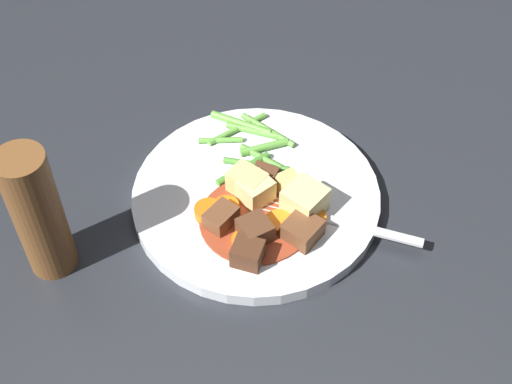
{
  "coord_description": "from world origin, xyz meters",
  "views": [
    {
      "loc": [
        0.5,
        0.01,
        0.59
      ],
      "look_at": [
        0.0,
        0.0,
        0.02
      ],
      "focal_mm": 49.77,
      "sensor_mm": 36.0,
      "label": 1
    }
  ],
  "objects_px": {
    "carrot_slice_4": "(279,222)",
    "meat_chunk_3": "(259,231)",
    "dinner_plate": "(256,197)",
    "carrot_slice_0": "(246,242)",
    "carrot_slice_3": "(226,208)",
    "meat_chunk_2": "(302,230)",
    "meat_chunk_0": "(263,180)",
    "potato_chunk_2": "(305,201)",
    "potato_chunk_0": "(259,191)",
    "meat_chunk_4": "(221,218)",
    "pepper_mill": "(38,214)",
    "potato_chunk_3": "(289,183)",
    "fork": "(334,221)",
    "potato_chunk_1": "(247,184)",
    "meat_chunk_1": "(248,253)",
    "carrot_slice_1": "(309,219)",
    "carrot_slice_2": "(208,212)"
  },
  "relations": [
    {
      "from": "carrot_slice_3",
      "to": "potato_chunk_0",
      "type": "relative_size",
      "value": 0.84
    },
    {
      "from": "meat_chunk_0",
      "to": "meat_chunk_3",
      "type": "relative_size",
      "value": 0.94
    },
    {
      "from": "potato_chunk_0",
      "to": "carrot_slice_0",
      "type": "bearing_deg",
      "value": -11.93
    },
    {
      "from": "carrot_slice_2",
      "to": "carrot_slice_0",
      "type": "bearing_deg",
      "value": 46.79
    },
    {
      "from": "carrot_slice_0",
      "to": "potato_chunk_1",
      "type": "distance_m",
      "value": 0.07
    },
    {
      "from": "carrot_slice_0",
      "to": "carrot_slice_1",
      "type": "xyz_separation_m",
      "value": [
        -0.03,
        0.06,
        0.0
      ]
    },
    {
      "from": "carrot_slice_4",
      "to": "meat_chunk_3",
      "type": "distance_m",
      "value": 0.03
    },
    {
      "from": "potato_chunk_1",
      "to": "meat_chunk_1",
      "type": "distance_m",
      "value": 0.09
    },
    {
      "from": "potato_chunk_3",
      "to": "carrot_slice_1",
      "type": "bearing_deg",
      "value": 24.66
    },
    {
      "from": "carrot_slice_3",
      "to": "meat_chunk_0",
      "type": "xyz_separation_m",
      "value": [
        -0.04,
        0.04,
        0.01
      ]
    },
    {
      "from": "carrot_slice_1",
      "to": "potato_chunk_1",
      "type": "height_order",
      "value": "potato_chunk_1"
    },
    {
      "from": "dinner_plate",
      "to": "carrot_slice_0",
      "type": "xyz_separation_m",
      "value": [
        0.07,
        -0.01,
        0.01
      ]
    },
    {
      "from": "fork",
      "to": "carrot_slice_3",
      "type": "bearing_deg",
      "value": -96.02
    },
    {
      "from": "carrot_slice_4",
      "to": "fork",
      "type": "distance_m",
      "value": 0.06
    },
    {
      "from": "meat_chunk_0",
      "to": "potato_chunk_3",
      "type": "bearing_deg",
      "value": 81.84
    },
    {
      "from": "carrot_slice_1",
      "to": "potato_chunk_3",
      "type": "relative_size",
      "value": 1.41
    },
    {
      "from": "carrot_slice_4",
      "to": "meat_chunk_2",
      "type": "relative_size",
      "value": 0.8
    },
    {
      "from": "carrot_slice_4",
      "to": "meat_chunk_4",
      "type": "bearing_deg",
      "value": -90.02
    },
    {
      "from": "meat_chunk_0",
      "to": "dinner_plate",
      "type": "bearing_deg",
      "value": -45.72
    },
    {
      "from": "meat_chunk_0",
      "to": "meat_chunk_2",
      "type": "xyz_separation_m",
      "value": [
        0.07,
        0.04,
        -0.0
      ]
    },
    {
      "from": "meat_chunk_1",
      "to": "carrot_slice_3",
      "type": "bearing_deg",
      "value": -159.09
    },
    {
      "from": "potato_chunk_1",
      "to": "carrot_slice_3",
      "type": "bearing_deg",
      "value": -39.11
    },
    {
      "from": "meat_chunk_3",
      "to": "meat_chunk_2",
      "type": "bearing_deg",
      "value": 93.49
    },
    {
      "from": "meat_chunk_4",
      "to": "pepper_mill",
      "type": "bearing_deg",
      "value": -77.22
    },
    {
      "from": "carrot_slice_1",
      "to": "pepper_mill",
      "type": "xyz_separation_m",
      "value": [
        0.04,
        -0.26,
        0.06
      ]
    },
    {
      "from": "pepper_mill",
      "to": "meat_chunk_0",
      "type": "bearing_deg",
      "value": 113.27
    },
    {
      "from": "carrot_slice_4",
      "to": "meat_chunk_3",
      "type": "bearing_deg",
      "value": -49.29
    },
    {
      "from": "dinner_plate",
      "to": "pepper_mill",
      "type": "xyz_separation_m",
      "value": [
        0.08,
        -0.2,
        0.07
      ]
    },
    {
      "from": "meat_chunk_4",
      "to": "meat_chunk_2",
      "type": "bearing_deg",
      "value": 80.21
    },
    {
      "from": "dinner_plate",
      "to": "meat_chunk_1",
      "type": "height_order",
      "value": "meat_chunk_1"
    },
    {
      "from": "meat_chunk_1",
      "to": "potato_chunk_1",
      "type": "bearing_deg",
      "value": -178.34
    },
    {
      "from": "dinner_plate",
      "to": "potato_chunk_0",
      "type": "xyz_separation_m",
      "value": [
        0.01,
        0.0,
        0.02
      ]
    },
    {
      "from": "potato_chunk_2",
      "to": "potato_chunk_0",
      "type": "bearing_deg",
      "value": -105.54
    },
    {
      "from": "meat_chunk_0",
      "to": "meat_chunk_4",
      "type": "xyz_separation_m",
      "value": [
        0.05,
        -0.04,
        -0.0
      ]
    },
    {
      "from": "meat_chunk_1",
      "to": "meat_chunk_0",
      "type": "bearing_deg",
      "value": 171.74
    },
    {
      "from": "meat_chunk_4",
      "to": "meat_chunk_0",
      "type": "bearing_deg",
      "value": 141.04
    },
    {
      "from": "potato_chunk_1",
      "to": "meat_chunk_2",
      "type": "height_order",
      "value": "potato_chunk_1"
    },
    {
      "from": "carrot_slice_3",
      "to": "meat_chunk_2",
      "type": "relative_size",
      "value": 0.79
    },
    {
      "from": "carrot_slice_1",
      "to": "potato_chunk_2",
      "type": "distance_m",
      "value": 0.02
    },
    {
      "from": "carrot_slice_4",
      "to": "meat_chunk_3",
      "type": "relative_size",
      "value": 0.91
    },
    {
      "from": "potato_chunk_2",
      "to": "meat_chunk_0",
      "type": "distance_m",
      "value": 0.05
    },
    {
      "from": "carrot_slice_1",
      "to": "potato_chunk_3",
      "type": "xyz_separation_m",
      "value": [
        -0.04,
        -0.02,
        0.01
      ]
    },
    {
      "from": "carrot_slice_4",
      "to": "meat_chunk_4",
      "type": "height_order",
      "value": "meat_chunk_4"
    },
    {
      "from": "fork",
      "to": "dinner_plate",
      "type": "bearing_deg",
      "value": -116.07
    },
    {
      "from": "dinner_plate",
      "to": "pepper_mill",
      "type": "height_order",
      "value": "pepper_mill"
    },
    {
      "from": "potato_chunk_3",
      "to": "carrot_slice_4",
      "type": "bearing_deg",
      "value": -12.76
    },
    {
      "from": "potato_chunk_3",
      "to": "meat_chunk_0",
      "type": "distance_m",
      "value": 0.03
    },
    {
      "from": "potato_chunk_0",
      "to": "meat_chunk_4",
      "type": "distance_m",
      "value": 0.05
    },
    {
      "from": "meat_chunk_1",
      "to": "meat_chunk_4",
      "type": "xyz_separation_m",
      "value": [
        -0.05,
        -0.03,
        -0.0
      ]
    },
    {
      "from": "meat_chunk_2",
      "to": "fork",
      "type": "relative_size",
      "value": 0.2
    }
  ]
}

